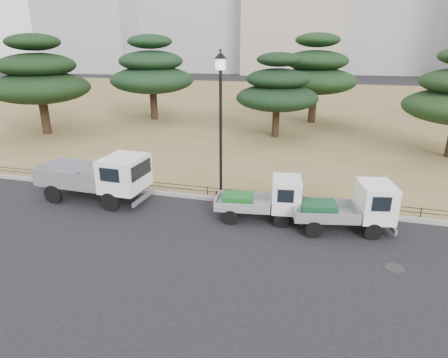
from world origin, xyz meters
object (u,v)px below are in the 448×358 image
(truck_large, at_px, (99,175))
(tarp_pile, at_px, (89,174))
(street_lamp, at_px, (221,103))
(truck_kei_front, at_px, (265,199))
(truck_kei_rear, at_px, (350,207))

(truck_large, height_order, tarp_pile, truck_large)
(truck_large, relative_size, street_lamp, 0.80)
(truck_kei_front, height_order, truck_kei_rear, truck_kei_rear)
(truck_kei_rear, bearing_deg, truck_large, 168.12)
(truck_large, xyz_separation_m, street_lamp, (5.22, 1.63, 3.20))
(street_lamp, bearing_deg, truck_kei_front, -35.34)
(truck_large, xyz_separation_m, truck_kei_rear, (10.76, -0.09, -0.26))
(truck_kei_front, xyz_separation_m, truck_kei_rear, (3.24, -0.09, 0.06))
(truck_kei_front, xyz_separation_m, street_lamp, (-2.30, 1.63, 3.51))
(truck_large, relative_size, tarp_pile, 3.78)
(truck_kei_front, distance_m, truck_kei_rear, 3.25)
(truck_kei_rear, bearing_deg, street_lamp, 151.37)
(truck_kei_rear, relative_size, street_lamp, 0.61)
(truck_kei_front, relative_size, street_lamp, 0.56)
(truck_large, bearing_deg, truck_kei_front, 1.71)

